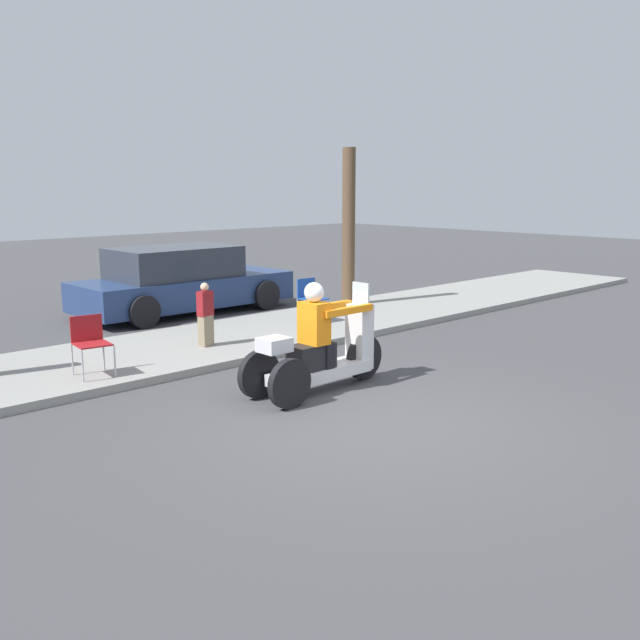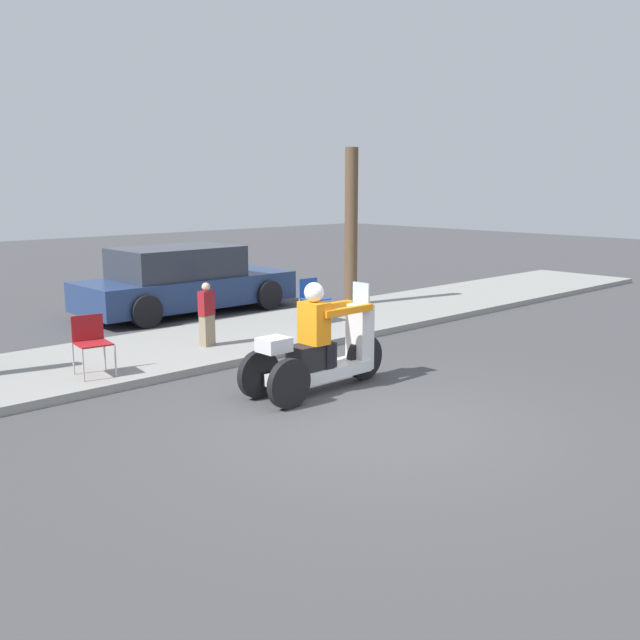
% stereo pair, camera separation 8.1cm
% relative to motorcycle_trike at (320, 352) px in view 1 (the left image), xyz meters
% --- Properties ---
extents(ground_plane, '(60.00, 60.00, 0.00)m').
position_rel_motorcycle_trike_xyz_m(ground_plane, '(-0.43, -1.43, -0.53)').
color(ground_plane, '#424244').
extents(sidewalk_strip, '(28.00, 2.80, 0.12)m').
position_rel_motorcycle_trike_xyz_m(sidewalk_strip, '(-0.43, 3.17, -0.47)').
color(sidewalk_strip, gray).
rests_on(sidewalk_strip, ground).
extents(motorcycle_trike, '(2.28, 0.70, 1.47)m').
position_rel_motorcycle_trike_xyz_m(motorcycle_trike, '(0.00, 0.00, 0.00)').
color(motorcycle_trike, black).
rests_on(motorcycle_trike, ground).
extents(spectator_by_tree, '(0.27, 0.19, 1.04)m').
position_rel_motorcycle_trike_xyz_m(spectator_by_tree, '(0.14, 2.84, 0.09)').
color(spectator_by_tree, gray).
rests_on(spectator_by_tree, sidewalk_strip).
extents(folding_chair_set_back, '(0.48, 0.48, 0.82)m').
position_rel_motorcycle_trike_xyz_m(folding_chair_set_back, '(2.81, 3.23, 0.09)').
color(folding_chair_set_back, '#A5A8AD').
rests_on(folding_chair_set_back, sidewalk_strip).
extents(folding_chair_curbside, '(0.52, 0.52, 0.82)m').
position_rel_motorcycle_trike_xyz_m(folding_chair_curbside, '(-2.03, 2.45, 0.09)').
color(folding_chair_curbside, '#A5A8AD').
rests_on(folding_chair_curbside, sidewalk_strip).
extents(parked_car_lot_far, '(4.62, 2.00, 1.42)m').
position_rel_motorcycle_trike_xyz_m(parked_car_lot_far, '(1.87, 6.26, 0.14)').
color(parked_car_lot_far, navy).
rests_on(parked_car_lot_far, ground).
extents(tree_trunk, '(0.28, 0.28, 3.36)m').
position_rel_motorcycle_trike_xyz_m(tree_trunk, '(4.72, 4.09, 1.27)').
color(tree_trunk, brown).
rests_on(tree_trunk, sidewalk_strip).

